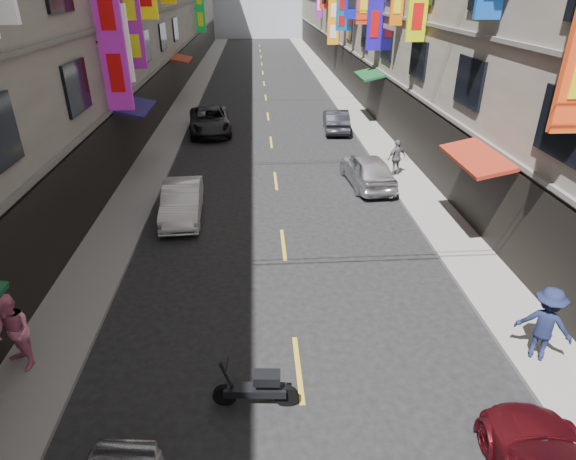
{
  "coord_description": "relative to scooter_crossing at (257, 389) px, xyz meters",
  "views": [
    {
      "loc": [
        -0.8,
        3.56,
        7.97
      ],
      "look_at": [
        -0.32,
        10.79,
        4.26
      ],
      "focal_mm": 30.0,
      "sensor_mm": 36.0,
      "label": 1
    }
  ],
  "objects": [
    {
      "name": "sidewalk_left",
      "position": [
        -5.04,
        31.0,
        -0.38
      ],
      "size": [
        2.0,
        90.0,
        0.12
      ],
      "primitive_type": "cube",
      "color": "slate",
      "rests_on": "ground"
    },
    {
      "name": "sidewalk_right",
      "position": [
        6.96,
        31.0,
        -0.38
      ],
      "size": [
        2.0,
        90.0,
        0.12
      ],
      "primitive_type": "cube",
      "color": "slate",
      "rests_on": "ground"
    },
    {
      "name": "street_awnings",
      "position": [
        -0.3,
        15.0,
        2.56
      ],
      "size": [
        13.99,
        35.2,
        0.41
      ],
      "color": "#124425",
      "rests_on": "ground"
    },
    {
      "name": "lane_markings",
      "position": [
        0.96,
        28.0,
        -0.44
      ],
      "size": [
        0.12,
        80.2,
        0.01
      ],
      "color": "gold",
      "rests_on": "ground"
    },
    {
      "name": "scooter_crossing",
      "position": [
        0.0,
        0.0,
        0.0
      ],
      "size": [
        1.8,
        0.5,
        1.14
      ],
      "rotation": [
        0.0,
        0.0,
        1.49
      ],
      "color": "black",
      "rests_on": "ground"
    },
    {
      "name": "scooter_far_right",
      "position": [
        4.56,
        13.28,
        0.0
      ],
      "size": [
        0.61,
        1.79,
        1.14
      ],
      "rotation": [
        0.0,
        0.0,
        2.96
      ],
      "color": "black",
      "rests_on": "ground"
    },
    {
      "name": "car_left_mid",
      "position": [
        -2.73,
        9.43,
        0.22
      ],
      "size": [
        1.58,
        4.05,
        1.31
      ],
      "primitive_type": "imported",
      "rotation": [
        0.0,
        0.0,
        0.05
      ],
      "color": "silver",
      "rests_on": "ground"
    },
    {
      "name": "car_left_far",
      "position": [
        -2.61,
        21.28,
        0.27
      ],
      "size": [
        2.9,
        5.36,
        1.43
      ],
      "primitive_type": "imported",
      "rotation": [
        0.0,
        0.0,
        0.11
      ],
      "color": "black",
      "rests_on": "ground"
    },
    {
      "name": "car_right_mid",
      "position": [
        4.96,
        12.23,
        0.27
      ],
      "size": [
        2.02,
        4.3,
        1.42
      ],
      "primitive_type": "imported",
      "rotation": [
        0.0,
        0.0,
        3.23
      ],
      "color": "silver",
      "rests_on": "ground"
    },
    {
      "name": "car_right_far",
      "position": [
        4.96,
        21.11,
        0.21
      ],
      "size": [
        1.68,
        4.05,
        1.31
      ],
      "primitive_type": "imported",
      "rotation": [
        0.0,
        0.0,
        3.07
      ],
      "color": "#24252B",
      "rests_on": "ground"
    },
    {
      "name": "pedestrian_lfar",
      "position": [
        -5.38,
        1.38,
        0.64
      ],
      "size": [
        1.12,
        1.1,
        1.92
      ],
      "primitive_type": "imported",
      "rotation": [
        0.0,
        0.0,
        -0.73
      ],
      "color": "pink",
      "rests_on": "sidewalk_left"
    },
    {
      "name": "pedestrian_rnear",
      "position": [
        6.6,
        0.93,
        0.62
      ],
      "size": [
        1.35,
        1.22,
        1.88
      ],
      "primitive_type": "imported",
      "rotation": [
        0.0,
        0.0,
        2.52
      ],
      "color": "#161D3D",
      "rests_on": "sidewalk_right"
    },
    {
      "name": "pedestrian_rfar",
      "position": [
        6.48,
        13.11,
        0.5
      ],
      "size": [
        1.11,
        0.89,
        1.65
      ],
      "primitive_type": "imported",
      "rotation": [
        0.0,
        0.0,
        3.56
      ],
      "color": "#5E5F61",
      "rests_on": "sidewalk_right"
    }
  ]
}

